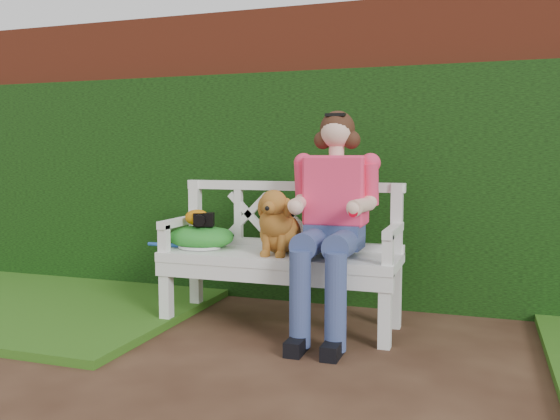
% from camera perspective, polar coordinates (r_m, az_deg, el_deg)
% --- Properties ---
extents(ground, '(60.00, 60.00, 0.00)m').
position_cam_1_polar(ground, '(2.88, 2.57, -17.02)').
color(ground, '#331D13').
extents(brick_wall, '(10.00, 0.30, 2.20)m').
position_cam_1_polar(brick_wall, '(4.52, 9.43, 5.32)').
color(brick_wall, maroon).
rests_on(brick_wall, ground).
extents(ivy_hedge, '(10.00, 0.18, 1.70)m').
position_cam_1_polar(ivy_hedge, '(4.31, 8.90, 2.01)').
color(ivy_hedge, '#1D5312').
rests_on(ivy_hedge, ground).
extents(grass_left, '(2.60, 2.00, 0.05)m').
position_cam_1_polar(grass_left, '(4.80, -23.00, -7.99)').
color(grass_left, '#275D15').
rests_on(grass_left, ground).
extents(garden_bench, '(1.64, 0.77, 0.48)m').
position_cam_1_polar(garden_bench, '(3.80, 0.00, -7.68)').
color(garden_bench, white).
rests_on(garden_bench, ground).
extents(seated_woman, '(0.62, 0.79, 1.32)m').
position_cam_1_polar(seated_woman, '(3.61, 5.23, -1.63)').
color(seated_woman, '#C73A48').
rests_on(seated_woman, ground).
extents(dog, '(0.40, 0.45, 0.41)m').
position_cam_1_polar(dog, '(3.67, -0.10, -1.08)').
color(dog, '#945A23').
rests_on(dog, garden_bench).
extents(tennis_racket, '(0.60, 0.44, 0.03)m').
position_cam_1_polar(tennis_racket, '(3.95, -8.11, -3.50)').
color(tennis_racket, white).
rests_on(tennis_racket, garden_bench).
extents(green_bag, '(0.52, 0.45, 0.15)m').
position_cam_1_polar(green_bag, '(3.96, -7.62, -2.56)').
color(green_bag, '#368D37').
rests_on(green_bag, garden_bench).
extents(camera_item, '(0.16, 0.14, 0.09)m').
position_cam_1_polar(camera_item, '(3.91, -7.32, -0.89)').
color(camera_item, black).
rests_on(camera_item, green_bag).
extents(baseball_glove, '(0.19, 0.15, 0.11)m').
position_cam_1_polar(baseball_glove, '(3.94, -7.97, -0.72)').
color(baseball_glove, '#C36F08').
rests_on(baseball_glove, green_bag).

